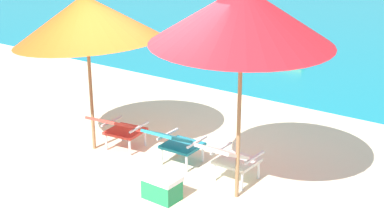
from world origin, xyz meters
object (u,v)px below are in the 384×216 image
at_px(cooler_box, 162,187).
at_px(beach_umbrella_left, 86,18).
at_px(swim_buoy, 274,58).
at_px(lounge_chair_left, 118,127).
at_px(beach_umbrella_right, 242,15).
at_px(lounge_chair_right, 230,157).
at_px(lounge_chair_center, 175,141).

bearing_deg(cooler_box, beach_umbrella_left, 161.41).
xyz_separation_m(swim_buoy, cooler_box, (2.10, -7.03, 0.06)).
bearing_deg(lounge_chair_left, beach_umbrella_left, -162.62).
xyz_separation_m(swim_buoy, lounge_chair_left, (0.65, -6.28, 0.31)).
xyz_separation_m(lounge_chair_left, beach_umbrella_right, (2.19, -0.15, 1.94)).
bearing_deg(lounge_chair_right, lounge_chair_center, -179.37).
relative_size(beach_umbrella_left, beach_umbrella_right, 0.81).
bearing_deg(swim_buoy, lounge_chair_right, -67.29).
distance_m(lounge_chair_left, beach_umbrella_left, 1.69).
distance_m(swim_buoy, lounge_chair_left, 6.32).
bearing_deg(swim_buoy, lounge_chair_left, -84.06).
distance_m(lounge_chair_center, cooler_box, 0.96).
xyz_separation_m(lounge_chair_right, beach_umbrella_left, (-2.35, -0.21, 1.63)).
bearing_deg(lounge_chair_right, lounge_chair_left, -177.57).
bearing_deg(swim_buoy, cooler_box, -73.38).
bearing_deg(lounge_chair_center, lounge_chair_left, -175.98).
xyz_separation_m(lounge_chair_right, cooler_box, (-0.49, -0.84, -0.24)).
distance_m(lounge_chair_center, beach_umbrella_left, 2.18).
bearing_deg(beach_umbrella_right, swim_buoy, 113.89).
relative_size(lounge_chair_center, beach_umbrella_right, 0.29).
bearing_deg(beach_umbrella_left, cooler_box, -18.59).
bearing_deg(lounge_chair_center, swim_buoy, 105.16).
distance_m(lounge_chair_left, cooler_box, 1.65).
height_order(swim_buoy, lounge_chair_center, lounge_chair_center).
bearing_deg(beach_umbrella_left, swim_buoy, 92.16).
bearing_deg(swim_buoy, beach_umbrella_left, -87.84).
xyz_separation_m(beach_umbrella_right, cooler_box, (-0.75, -0.61, -2.18)).
xyz_separation_m(lounge_chair_left, beach_umbrella_left, (-0.41, -0.13, 1.63)).
xyz_separation_m(lounge_chair_left, cooler_box, (1.45, -0.75, -0.24)).
height_order(beach_umbrella_left, beach_umbrella_right, beach_umbrella_right).
distance_m(lounge_chair_right, beach_umbrella_left, 2.87).
bearing_deg(cooler_box, lounge_chair_right, 59.42).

